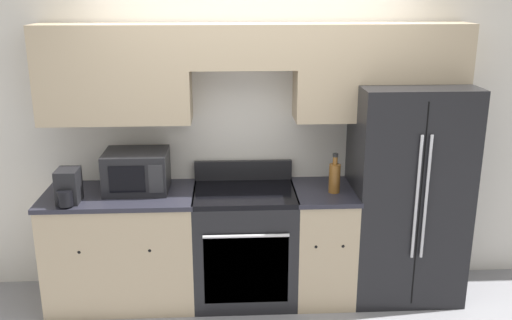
# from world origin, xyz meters

# --- Properties ---
(ground_plane) EXTENTS (12.00, 12.00, 0.00)m
(ground_plane) POSITION_xyz_m (0.00, 0.00, 0.00)
(ground_plane) COLOR gray
(wall_back) EXTENTS (8.00, 0.39, 2.60)m
(wall_back) POSITION_xyz_m (0.00, 0.59, 1.48)
(wall_back) COLOR beige
(wall_back) RESTS_ON ground_plane
(lower_cabinets_left) EXTENTS (1.16, 0.64, 0.90)m
(lower_cabinets_left) POSITION_xyz_m (-1.05, 0.31, 0.45)
(lower_cabinets_left) COLOR tan
(lower_cabinets_left) RESTS_ON ground_plane
(lower_cabinets_right) EXTENTS (0.48, 0.64, 0.90)m
(lower_cabinets_right) POSITION_xyz_m (0.53, 0.31, 0.45)
(lower_cabinets_right) COLOR tan
(lower_cabinets_right) RESTS_ON ground_plane
(oven_range) EXTENTS (0.79, 0.65, 1.06)m
(oven_range) POSITION_xyz_m (-0.09, 0.31, 0.46)
(oven_range) COLOR black
(oven_range) RESTS_ON ground_plane
(refrigerator) EXTENTS (0.86, 0.77, 1.72)m
(refrigerator) POSITION_xyz_m (1.19, 0.37, 0.86)
(refrigerator) COLOR black
(refrigerator) RESTS_ON ground_plane
(microwave) EXTENTS (0.48, 0.40, 0.31)m
(microwave) POSITION_xyz_m (-0.92, 0.38, 1.06)
(microwave) COLOR black
(microwave) RESTS_ON lower_cabinets_left
(bottle) EXTENTS (0.09, 0.09, 0.31)m
(bottle) POSITION_xyz_m (0.60, 0.25, 1.03)
(bottle) COLOR brown
(bottle) RESTS_ON lower_cabinets_right
(paper_towel_holder) EXTENTS (0.16, 0.26, 0.25)m
(paper_towel_holder) POSITION_xyz_m (-1.38, 0.13, 1.02)
(paper_towel_holder) COLOR black
(paper_towel_holder) RESTS_ON lower_cabinets_left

